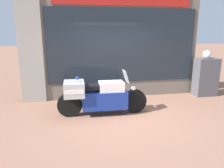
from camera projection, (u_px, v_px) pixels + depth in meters
name	position (u px, v px, depth m)	size (l,w,h in m)	color
ground_plane	(126.00, 117.00, 5.83)	(60.00, 60.00, 0.00)	#8E604C
shop_building	(102.00, 47.00, 7.27)	(5.93, 0.55, 3.40)	#6B6056
window_display	(120.00, 82.00, 7.71)	(4.74, 0.30, 2.03)	slate
paramedic_motorcycle	(98.00, 95.00, 5.86)	(2.44, 0.67, 1.20)	black
utility_cabinet	(206.00, 77.00, 7.64)	(0.77, 0.46, 1.31)	#4C4C51
white_helmet	(207.00, 54.00, 7.49)	(0.27, 0.27, 0.27)	white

